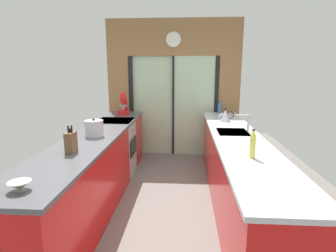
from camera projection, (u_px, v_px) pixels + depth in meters
ground_plane at (167, 192)px, 3.92m from camera, size 5.04×7.60×0.02m
back_wall_unit at (173, 80)px, 5.35m from camera, size 2.64×0.12×2.70m
left_counter_run at (93, 172)px, 3.42m from camera, size 0.62×3.80×0.92m
right_counter_run at (236, 171)px, 3.47m from camera, size 0.62×3.80×0.92m
sink_faucet at (246, 120)px, 3.57m from camera, size 0.19×0.02×0.24m
oven_range at (116, 147)px, 4.51m from camera, size 0.60×0.60×0.92m
mixing_bowl at (20, 186)px, 1.86m from camera, size 0.16×0.16×0.07m
knife_block at (71, 142)px, 2.69m from camera, size 0.08×0.14×0.28m
stand_mixer at (124, 106)px, 4.94m from camera, size 0.17×0.27×0.42m
stock_pot at (94, 128)px, 3.36m from camera, size 0.23×0.23×0.23m
kettle at (226, 115)px, 4.30m from camera, size 0.25×0.16×0.22m
soap_bottle_near at (253, 146)px, 2.53m from camera, size 0.05×0.05×0.28m
soap_bottle_far at (219, 108)px, 5.09m from camera, size 0.06×0.06×0.24m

